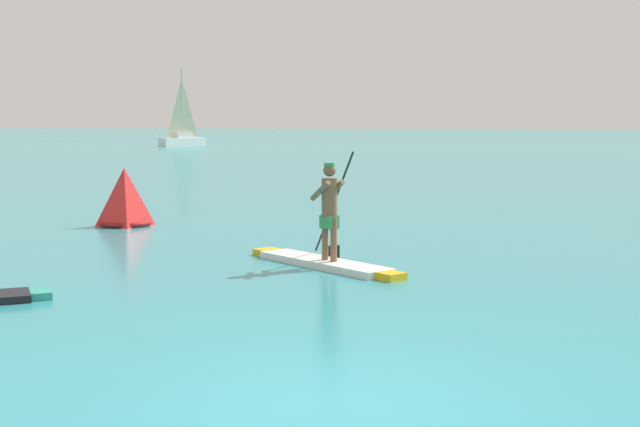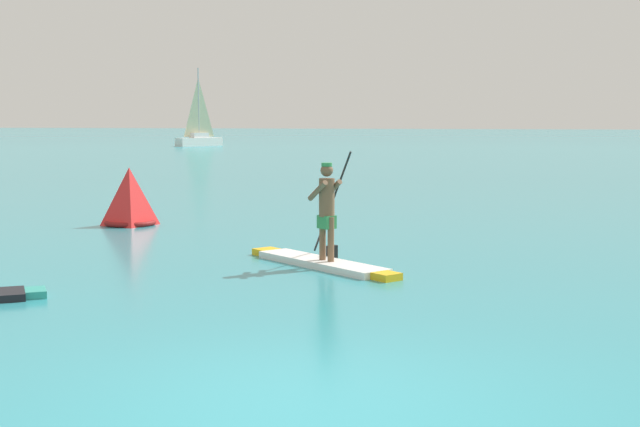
{
  "view_description": "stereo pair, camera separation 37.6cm",
  "coord_description": "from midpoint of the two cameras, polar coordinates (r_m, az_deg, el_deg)",
  "views": [
    {
      "loc": [
        1.8,
        -7.31,
        2.46
      ],
      "look_at": [
        -2.28,
        8.54,
        0.7
      ],
      "focal_mm": 49.1,
      "sensor_mm": 36.0,
      "label": 1
    },
    {
      "loc": [
        2.16,
        -7.22,
        2.46
      ],
      "look_at": [
        -2.28,
        8.54,
        0.7
      ],
      "focal_mm": 49.1,
      "sensor_mm": 36.0,
      "label": 2
    }
  ],
  "objects": [
    {
      "name": "ground",
      "position": [
        7.92,
        0.49,
        -11.96
      ],
      "size": [
        440.0,
        440.0,
        0.0
      ],
      "primitive_type": "plane",
      "color": "teal"
    },
    {
      "name": "paddleboarder_mid_center",
      "position": [
        14.68,
        0.92,
        -2.12
      ],
      "size": [
        3.13,
        2.42,
        1.97
      ],
      "rotation": [
        0.0,
        0.0,
        2.51
      ],
      "color": "white",
      "rests_on": "ground"
    },
    {
      "name": "race_marker_buoy",
      "position": [
        20.88,
        -11.8,
        0.91
      ],
      "size": [
        1.35,
        1.35,
        1.35
      ],
      "color": "red",
      "rests_on": "ground"
    },
    {
      "name": "sailboat_left_horizon",
      "position": [
        82.36,
        -7.76,
        5.09
      ],
      "size": [
        3.26,
        4.71,
        7.22
      ],
      "rotation": [
        0.0,
        0.0,
        4.22
      ],
      "color": "white",
      "rests_on": "ground"
    }
  ]
}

